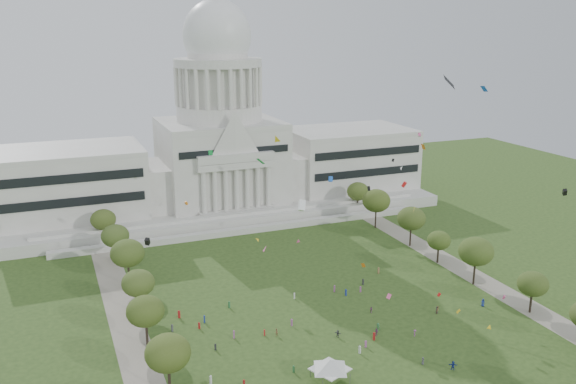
% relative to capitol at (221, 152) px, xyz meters
% --- Properties ---
extents(ground, '(400.00, 400.00, 0.00)m').
position_rel_capitol_xyz_m(ground, '(0.00, -113.59, -22.30)').
color(ground, '#2C471A').
rests_on(ground, ground).
extents(capitol, '(160.00, 64.50, 91.30)m').
position_rel_capitol_xyz_m(capitol, '(0.00, 0.00, 0.00)').
color(capitol, beige).
rests_on(capitol, ground).
extents(path_left, '(8.00, 160.00, 0.04)m').
position_rel_capitol_xyz_m(path_left, '(-48.00, -83.59, -22.28)').
color(path_left, gray).
rests_on(path_left, ground).
extents(path_right, '(8.00, 160.00, 0.04)m').
position_rel_capitol_xyz_m(path_right, '(48.00, -83.59, -22.28)').
color(path_right, gray).
rests_on(path_right, ground).
extents(row_tree_l_1, '(8.86, 8.86, 12.59)m').
position_rel_capitol_xyz_m(row_tree_l_1, '(-44.07, -116.55, -13.34)').
color(row_tree_l_1, black).
rests_on(row_tree_l_1, ground).
extents(row_tree_r_1, '(7.58, 7.58, 10.78)m').
position_rel_capitol_xyz_m(row_tree_r_1, '(46.22, -115.34, -14.64)').
color(row_tree_r_1, black).
rests_on(row_tree_r_1, ground).
extents(row_tree_l_2, '(8.42, 8.42, 11.97)m').
position_rel_capitol_xyz_m(row_tree_l_2, '(-45.04, -96.29, -13.79)').
color(row_tree_l_2, black).
rests_on(row_tree_l_2, ground).
extents(row_tree_r_2, '(9.55, 9.55, 13.58)m').
position_rel_capitol_xyz_m(row_tree_r_2, '(44.17, -96.15, -12.64)').
color(row_tree_r_2, black).
rests_on(row_tree_r_2, ground).
extents(row_tree_l_3, '(8.12, 8.12, 11.55)m').
position_rel_capitol_xyz_m(row_tree_l_3, '(-44.09, -79.67, -14.09)').
color(row_tree_l_3, black).
rests_on(row_tree_l_3, ground).
extents(row_tree_r_3, '(7.01, 7.01, 9.98)m').
position_rel_capitol_xyz_m(row_tree_r_3, '(44.40, -79.10, -15.21)').
color(row_tree_r_3, black).
rests_on(row_tree_r_3, ground).
extents(row_tree_l_4, '(9.29, 9.29, 13.21)m').
position_rel_capitol_xyz_m(row_tree_l_4, '(-44.08, -61.17, -12.90)').
color(row_tree_l_4, black).
rests_on(row_tree_l_4, ground).
extents(row_tree_r_4, '(9.19, 9.19, 13.06)m').
position_rel_capitol_xyz_m(row_tree_r_4, '(44.76, -63.55, -13.01)').
color(row_tree_r_4, black).
rests_on(row_tree_r_4, ground).
extents(row_tree_l_5, '(8.33, 8.33, 11.85)m').
position_rel_capitol_xyz_m(row_tree_l_5, '(-45.22, -42.58, -13.88)').
color(row_tree_l_5, black).
rests_on(row_tree_l_5, ground).
extents(row_tree_r_5, '(9.82, 9.82, 13.96)m').
position_rel_capitol_xyz_m(row_tree_r_5, '(43.49, -43.40, -12.37)').
color(row_tree_r_5, black).
rests_on(row_tree_r_5, ground).
extents(row_tree_l_6, '(8.19, 8.19, 11.64)m').
position_rel_capitol_xyz_m(row_tree_l_6, '(-46.87, -24.45, -14.02)').
color(row_tree_l_6, black).
rests_on(row_tree_l_6, ground).
extents(row_tree_r_6, '(8.42, 8.42, 11.97)m').
position_rel_capitol_xyz_m(row_tree_r_6, '(45.96, -25.46, -13.79)').
color(row_tree_r_6, black).
rests_on(row_tree_r_6, ground).
extents(event_tent, '(11.67, 11.67, 5.00)m').
position_rel_capitol_xyz_m(event_tent, '(-13.36, -124.13, -18.42)').
color(event_tent, '#4C4C4C').
rests_on(event_tent, ground).
extents(person_0, '(1.20, 1.04, 2.07)m').
position_rel_capitol_xyz_m(person_0, '(37.55, -108.22, -21.26)').
color(person_0, navy).
rests_on(person_0, ground).
extents(person_2, '(1.13, 1.02, 1.97)m').
position_rel_capitol_xyz_m(person_2, '(24.52, -107.24, -21.31)').
color(person_2, olive).
rests_on(person_2, ground).
extents(person_3, '(1.28, 1.37, 1.93)m').
position_rel_capitol_xyz_m(person_3, '(6.26, -109.38, -21.33)').
color(person_3, '#33723F').
rests_on(person_3, ground).
extents(person_4, '(0.79, 1.14, 1.76)m').
position_rel_capitol_xyz_m(person_4, '(4.85, -111.13, -21.41)').
color(person_4, '#994C8C').
rests_on(person_4, ground).
extents(person_5, '(1.59, 1.69, 1.79)m').
position_rel_capitol_xyz_m(person_5, '(-3.87, -108.65, -21.40)').
color(person_5, '#4C4C51').
rests_on(person_5, ground).
extents(person_6, '(0.70, 0.91, 1.65)m').
position_rel_capitol_xyz_m(person_6, '(7.58, -125.81, -21.47)').
color(person_6, '#4C4C51').
rests_on(person_6, ground).
extents(person_7, '(0.83, 0.80, 1.83)m').
position_rel_capitol_xyz_m(person_7, '(-12.73, -120.50, -21.38)').
color(person_7, navy).
rests_on(person_7, ground).
extents(person_8, '(0.91, 0.58, 1.84)m').
position_rel_capitol_xyz_m(person_8, '(-16.73, -102.77, -21.38)').
color(person_8, olive).
rests_on(person_8, ground).
extents(person_9, '(0.97, 1.23, 1.69)m').
position_rel_capitol_xyz_m(person_9, '(12.73, -114.99, -21.45)').
color(person_9, '#994C8C').
rests_on(person_9, ground).
extents(person_10, '(0.71, 1.02, 1.60)m').
position_rel_capitol_xyz_m(person_10, '(9.40, -100.68, -21.50)').
color(person_10, '#994C8C').
rests_on(person_10, ground).
extents(person_11, '(1.92, 1.56, 1.96)m').
position_rel_capitol_xyz_m(person_11, '(12.22, -129.89, -21.32)').
color(person_11, navy).
rests_on(person_11, ground).
extents(distant_crowd, '(63.47, 40.13, 1.93)m').
position_rel_capitol_xyz_m(distant_crowd, '(-11.12, -97.71, -21.43)').
color(distant_crowd, silver).
rests_on(distant_crowd, ground).
extents(kite_swarm, '(98.92, 100.34, 59.19)m').
position_rel_capitol_xyz_m(kite_swarm, '(-1.81, -105.81, 4.69)').
color(kite_swarm, black).
rests_on(kite_swarm, ground).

